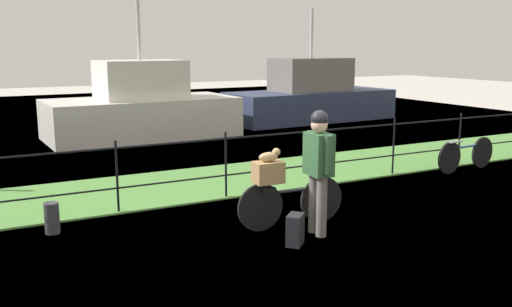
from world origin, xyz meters
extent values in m
plane|color=beige|center=(0.00, 0.00, 0.00)|extent=(60.00, 60.00, 0.00)
cube|color=#569342|center=(0.00, 3.38, 0.01)|extent=(27.00, 2.40, 0.03)
plane|color=#60849E|center=(0.00, 9.44, 0.00)|extent=(30.00, 30.00, 0.00)
cylinder|color=black|center=(-1.80, 2.25, 0.56)|extent=(0.04, 0.04, 1.12)
cylinder|color=black|center=(0.00, 2.25, 0.56)|extent=(0.04, 0.04, 1.12)
cylinder|color=black|center=(1.80, 2.25, 0.56)|extent=(0.04, 0.04, 1.12)
cylinder|color=black|center=(3.60, 2.25, 0.56)|extent=(0.04, 0.04, 1.12)
cylinder|color=black|center=(5.40, 2.25, 0.56)|extent=(0.04, 0.04, 1.12)
cylinder|color=black|center=(0.00, 2.25, 0.39)|extent=(18.00, 0.03, 0.03)
cylinder|color=black|center=(0.00, 2.25, 1.01)|extent=(18.00, 0.03, 0.03)
cylinder|color=black|center=(0.67, 0.47, 0.33)|extent=(0.67, 0.08, 0.67)
cylinder|color=black|center=(-0.30, 0.52, 0.33)|extent=(0.67, 0.08, 0.67)
cylinder|color=#2D2D33|center=(0.19, 0.49, 0.52)|extent=(0.76, 0.08, 0.04)
cube|color=black|center=(-0.18, 0.51, 0.57)|extent=(0.20, 0.10, 0.06)
cube|color=slate|center=(-0.18, 0.51, 0.66)|extent=(0.37, 0.18, 0.02)
cube|color=#A87F51|center=(-0.18, 0.51, 0.81)|extent=(0.41, 0.29, 0.29)
ellipsoid|color=tan|center=(-0.18, 0.51, 1.02)|extent=(0.29, 0.15, 0.13)
sphere|color=tan|center=(-0.06, 0.51, 1.08)|extent=(0.11, 0.11, 0.11)
cylinder|color=slate|center=(0.32, 0.14, 0.41)|extent=(0.14, 0.14, 0.82)
cylinder|color=slate|center=(0.31, -0.06, 0.41)|extent=(0.14, 0.14, 0.82)
cube|color=#2D5633|center=(0.32, 0.04, 1.10)|extent=(0.28, 0.41, 0.56)
cylinder|color=#2D5633|center=(0.33, 0.26, 1.13)|extent=(0.10, 0.10, 0.50)
cylinder|color=#2D5633|center=(0.30, -0.18, 1.13)|extent=(0.10, 0.10, 0.50)
sphere|color=tan|center=(0.32, 0.04, 1.49)|extent=(0.22, 0.22, 0.22)
sphere|color=black|center=(0.32, 0.04, 1.57)|extent=(0.23, 0.23, 0.23)
cube|color=black|center=(-0.17, -0.17, 0.20)|extent=(0.33, 0.32, 0.40)
cylinder|color=#38383D|center=(-2.83, 1.75, 0.21)|extent=(0.20, 0.20, 0.43)
cylinder|color=black|center=(5.70, 1.90, 0.32)|extent=(0.64, 0.11, 0.64)
cylinder|color=black|center=(4.65, 1.80, 0.32)|extent=(0.64, 0.11, 0.64)
cylinder|color=#3D569E|center=(5.17, 1.85, 0.50)|extent=(0.82, 0.12, 0.04)
cube|color=black|center=(4.77, 1.81, 0.54)|extent=(0.21, 0.11, 0.06)
cube|color=slate|center=(4.77, 1.81, 0.63)|extent=(0.37, 0.19, 0.02)
cube|color=#2D3856|center=(6.69, 9.84, 0.50)|extent=(5.87, 2.43, 0.99)
cube|color=slate|center=(6.69, 9.84, 1.54)|extent=(2.61, 1.62, 1.09)
cylinder|color=#B2B2B2|center=(6.69, 9.84, 2.88)|extent=(0.10, 0.10, 1.60)
cube|color=silver|center=(0.63, 9.04, 0.54)|extent=(5.14, 2.52, 1.07)
cube|color=silver|center=(0.63, 9.04, 1.59)|extent=(2.28, 1.72, 1.03)
cylinder|color=#B2B2B2|center=(0.63, 9.04, 2.90)|extent=(0.10, 0.10, 1.60)
camera|label=1|loc=(-3.81, -5.94, 2.51)|focal=39.35mm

